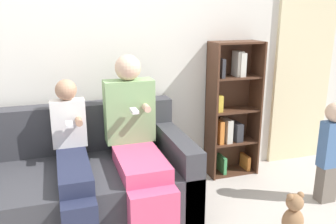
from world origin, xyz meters
name	(u,v)px	position (x,y,z in m)	size (l,w,h in m)	color
back_wall	(82,47)	(0.00, 1.07, 1.27)	(10.00, 0.06, 2.55)	silver
curtain_panel	(304,59)	(2.22, 1.02, 1.09)	(0.67, 0.04, 2.18)	beige
couch	(78,183)	(-0.13, 0.57, 0.28)	(1.71, 0.94, 0.82)	#38383D
adult_seated	(136,139)	(0.32, 0.47, 0.63)	(0.40, 0.87, 1.24)	#DB4C75
child_seated	(73,162)	(-0.16, 0.41, 0.53)	(0.26, 0.88, 1.07)	#232842
toddler_standing	(331,149)	(1.88, 0.15, 0.47)	(0.18, 0.16, 0.87)	#70665B
bookshelf	(231,109)	(1.36, 0.93, 0.65)	(0.48, 0.25, 1.30)	#4C2D1E
teddy_bear	(293,215)	(1.31, -0.16, 0.15)	(0.16, 0.13, 0.33)	#936B47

